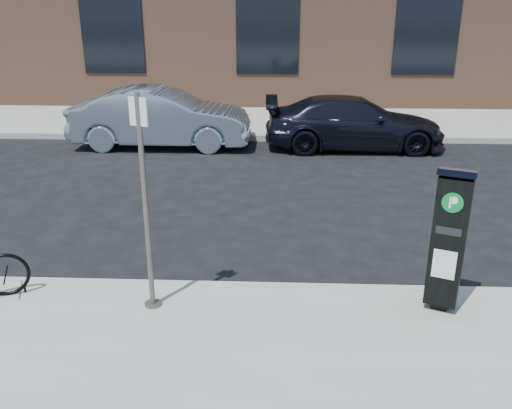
# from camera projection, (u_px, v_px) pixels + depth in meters

# --- Properties ---
(ground) EXTENTS (120.00, 120.00, 0.00)m
(ground) POSITION_uv_depth(u_px,v_px,m) (244.00, 294.00, 6.91)
(ground) COLOR black
(ground) RESTS_ON ground
(sidewalk_far) EXTENTS (60.00, 12.00, 0.15)m
(sidewalk_far) POSITION_uv_depth(u_px,v_px,m) (268.00, 99.00, 19.97)
(sidewalk_far) COLOR gray
(sidewalk_far) RESTS_ON ground
(curb_near) EXTENTS (60.00, 0.12, 0.16)m
(curb_near) POSITION_uv_depth(u_px,v_px,m) (244.00, 290.00, 6.87)
(curb_near) COLOR #9E9B93
(curb_near) RESTS_ON ground
(curb_far) EXTENTS (60.00, 0.12, 0.16)m
(curb_far) POSITION_uv_depth(u_px,v_px,m) (263.00, 138.00, 14.38)
(curb_far) COLOR #9E9B93
(curb_far) RESTS_ON ground
(parking_kiosk) EXTENTS (0.50, 0.47, 1.71)m
(parking_kiosk) POSITION_uv_depth(u_px,v_px,m) (449.00, 238.00, 6.03)
(parking_kiosk) COLOR black
(parking_kiosk) RESTS_ON sidewalk_near
(sign_pole) EXTENTS (0.21, 0.20, 2.49)m
(sign_pole) POSITION_uv_depth(u_px,v_px,m) (146.00, 207.00, 5.94)
(sign_pole) COLOR #54504A
(sign_pole) RESTS_ON sidewalk_near
(bike_rack) EXTENTS (0.54, 0.24, 0.56)m
(bike_rack) POSITION_uv_depth(u_px,v_px,m) (6.00, 275.00, 6.51)
(bike_rack) COLOR black
(bike_rack) RESTS_ON sidewalk_near
(car_silver) EXTENTS (4.46, 1.56, 1.47)m
(car_silver) POSITION_uv_depth(u_px,v_px,m) (161.00, 118.00, 13.64)
(car_silver) COLOR #8194A4
(car_silver) RESTS_ON ground
(car_dark) EXTENTS (4.46, 1.88, 1.29)m
(car_dark) POSITION_uv_depth(u_px,v_px,m) (354.00, 123.00, 13.51)
(car_dark) COLOR black
(car_dark) RESTS_ON ground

